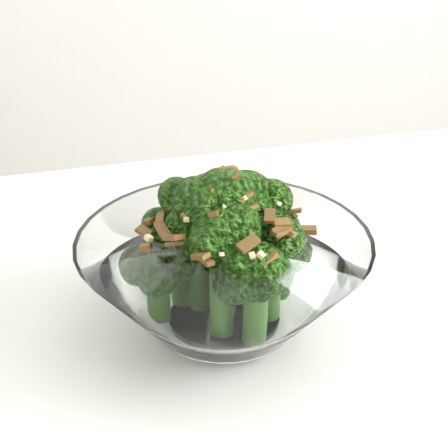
{
  "coord_description": "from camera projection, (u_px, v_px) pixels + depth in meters",
  "views": [
    {
      "loc": [
        0.2,
        -0.37,
        1.06
      ],
      "look_at": [
        0.17,
        0.03,
        0.84
      ],
      "focal_mm": 50.0,
      "sensor_mm": 36.0,
      "label": 1
    }
  ],
  "objects": [
    {
      "name": "broccoli_dish",
      "position": [
        224.0,
        269.0,
        0.48
      ],
      "size": [
        0.22,
        0.22,
        0.14
      ],
      "color": "white",
      "rests_on": "table"
    },
    {
      "name": "table",
      "position": [
        180.0,
        425.0,
        0.5
      ],
      "size": [
        1.4,
        1.16,
        0.75
      ],
      "color": "white",
      "rests_on": "ground"
    }
  ]
}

